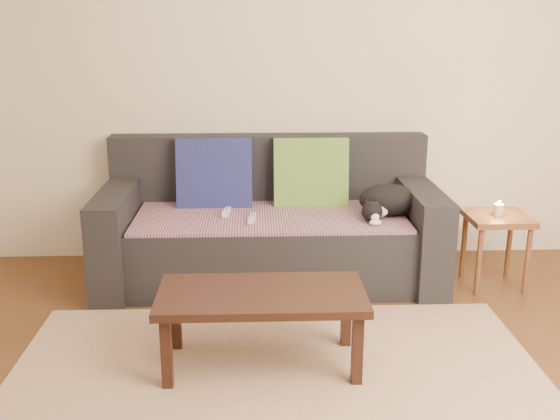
{
  "coord_description": "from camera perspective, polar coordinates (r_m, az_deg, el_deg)",
  "views": [
    {
      "loc": [
        -0.09,
        -2.41,
        1.59
      ],
      "look_at": [
        0.05,
        1.2,
        0.55
      ],
      "focal_mm": 42.0,
      "sensor_mm": 36.0,
      "label": 1
    }
  ],
  "objects": [
    {
      "name": "cushion_navy",
      "position": [
        4.27,
        -5.72,
        2.97
      ],
      "size": [
        0.49,
        0.22,
        0.5
      ],
      "primitive_type": "cube",
      "rotation": [
        -0.2,
        0.0,
        0.0
      ],
      "color": "#111B4C",
      "rests_on": "throw_blanket"
    },
    {
      "name": "candle",
      "position": [
        4.19,
        18.51,
        0.06
      ],
      "size": [
        0.06,
        0.06,
        0.09
      ],
      "color": "beige",
      "rests_on": "side_table"
    },
    {
      "name": "ground",
      "position": [
        2.89,
        -0.07,
        -17.3
      ],
      "size": [
        4.5,
        4.5,
        0.0
      ],
      "primitive_type": "plane",
      "color": "brown",
      "rests_on": "ground"
    },
    {
      "name": "coffee_table",
      "position": [
        3.08,
        -1.61,
        -7.94
      ],
      "size": [
        0.97,
        0.48,
        0.39
      ],
      "color": "black",
      "rests_on": "rug"
    },
    {
      "name": "cushion_green",
      "position": [
        4.28,
        2.69,
        3.05
      ],
      "size": [
        0.48,
        0.18,
        0.49
      ],
      "primitive_type": "cube",
      "rotation": [
        -0.13,
        0.0,
        0.0
      ],
      "color": "#0B4A3D",
      "rests_on": "throw_blanket"
    },
    {
      "name": "wii_remote_b",
      "position": [
        3.94,
        -2.44,
        -0.73
      ],
      "size": [
        0.05,
        0.15,
        0.03
      ],
      "primitive_type": "cube",
      "rotation": [
        0.0,
        0.0,
        1.46
      ],
      "color": "white",
      "rests_on": "throw_blanket"
    },
    {
      "name": "cat",
      "position": [
        4.07,
        9.33,
        0.78
      ],
      "size": [
        0.45,
        0.41,
        0.19
      ],
      "rotation": [
        0.0,
        0.0,
        0.27
      ],
      "color": "black",
      "rests_on": "throw_blanket"
    },
    {
      "name": "back_wall",
      "position": [
        4.42,
        -1.07,
        12.27
      ],
      "size": [
        4.5,
        0.04,
        2.6
      ],
      "primitive_type": "cube",
      "color": "beige",
      "rests_on": "ground"
    },
    {
      "name": "side_table",
      "position": [
        4.22,
        18.37,
        -1.48
      ],
      "size": [
        0.37,
        0.37,
        0.46
      ],
      "color": "brown",
      "rests_on": "ground"
    },
    {
      "name": "throw_blanket",
      "position": [
        4.06,
        -0.86,
        -0.55
      ],
      "size": [
        1.66,
        0.74,
        0.02
      ],
      "primitive_type": "cube",
      "color": "#432A4F",
      "rests_on": "sofa"
    },
    {
      "name": "sofa",
      "position": [
        4.19,
        -0.88,
        -1.78
      ],
      "size": [
        2.1,
        0.94,
        0.87
      ],
      "color": "#232328",
      "rests_on": "ground"
    },
    {
      "name": "rug",
      "position": [
        3.01,
        -0.18,
        -15.64
      ],
      "size": [
        2.5,
        1.8,
        0.01
      ],
      "primitive_type": "cube",
      "color": "tan",
      "rests_on": "ground"
    },
    {
      "name": "wii_remote_a",
      "position": [
        4.07,
        -4.69,
        -0.19
      ],
      "size": [
        0.05,
        0.15,
        0.03
      ],
      "primitive_type": "cube",
      "rotation": [
        0.0,
        0.0,
        1.44
      ],
      "color": "white",
      "rests_on": "throw_blanket"
    }
  ]
}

